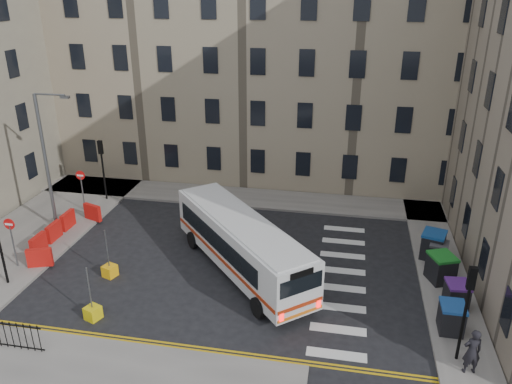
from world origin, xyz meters
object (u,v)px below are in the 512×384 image
(wheelie_bin_a, at_px, (451,317))
(bus, at_px, (241,242))
(wheelie_bin_b, at_px, (456,295))
(wheelie_bin_c, at_px, (441,268))
(bollard_yellow, at_px, (110,271))
(bollard_chevron, at_px, (93,313))
(wheelie_bin_d, at_px, (438,253))
(streetlamp, at_px, (46,161))
(pedestrian, at_px, (472,351))
(wheelie_bin_e, at_px, (433,245))

(wheelie_bin_a, bearing_deg, bus, 161.79)
(wheelie_bin_b, bearing_deg, wheelie_bin_c, 93.50)
(bus, height_order, wheelie_bin_c, bus)
(bollard_yellow, relative_size, bollard_chevron, 1.00)
(wheelie_bin_d, distance_m, bollard_chevron, 17.25)
(streetlamp, height_order, bus, streetlamp)
(streetlamp, distance_m, bus, 12.50)
(streetlamp, bearing_deg, wheelie_bin_c, -4.79)
(pedestrian, distance_m, bollard_chevron, 15.55)
(wheelie_bin_b, bearing_deg, wheelie_bin_d, 87.18)
(pedestrian, bearing_deg, wheelie_bin_c, -100.90)
(streetlamp, height_order, bollard_yellow, streetlamp)
(bus, bearing_deg, wheelie_bin_b, -48.55)
(bollard_yellow, bearing_deg, bus, 15.20)
(streetlamp, xyz_separation_m, bollard_yellow, (5.54, -4.30, -4.04))
(streetlamp, distance_m, wheelie_bin_d, 22.16)
(bus, relative_size, bollard_chevron, 15.81)
(streetlamp, xyz_separation_m, bus, (11.94, -2.56, -2.69))
(wheelie_bin_c, xyz_separation_m, wheelie_bin_d, (0.13, 1.74, -0.12))
(bollard_yellow, bearing_deg, wheelie_bin_d, 14.48)
(bus, xyz_separation_m, bollard_yellow, (-6.40, -1.74, -1.35))
(bollard_chevron, bearing_deg, wheelie_bin_d, 26.09)
(wheelie_bin_e, bearing_deg, streetlamp, -161.23)
(wheelie_bin_c, bearing_deg, wheelie_bin_d, 64.03)
(pedestrian, bearing_deg, bollard_yellow, -25.70)
(streetlamp, height_order, wheelie_bin_a, streetlamp)
(streetlamp, distance_m, bollard_yellow, 8.09)
(wheelie_bin_e, bearing_deg, wheelie_bin_c, -70.48)
(bollard_yellow, bearing_deg, wheelie_bin_c, 8.71)
(wheelie_bin_c, height_order, pedestrian, pedestrian)
(wheelie_bin_c, distance_m, wheelie_bin_d, 1.74)
(bus, distance_m, pedestrian, 11.45)
(bus, bearing_deg, streetlamp, 127.06)
(wheelie_bin_a, height_order, bollard_yellow, wheelie_bin_a)
(streetlamp, xyz_separation_m, wheelie_bin_a, (21.61, -5.75, -3.55))
(wheelie_bin_c, height_order, bollard_chevron, wheelie_bin_c)
(wheelie_bin_a, bearing_deg, wheelie_bin_d, 87.42)
(bus, relative_size, wheelie_bin_d, 7.69)
(wheelie_bin_c, xyz_separation_m, pedestrian, (0.16, -6.36, 0.24))
(streetlamp, distance_m, wheelie_bin_e, 21.94)
(pedestrian, bearing_deg, wheelie_bin_d, -102.12)
(pedestrian, height_order, bollard_yellow, pedestrian)
(wheelie_bin_e, height_order, pedestrian, pedestrian)
(wheelie_bin_a, distance_m, wheelie_bin_d, 5.67)
(bollard_chevron, bearing_deg, pedestrian, -1.88)
(wheelie_bin_b, height_order, bollard_chevron, wheelie_bin_b)
(bus, height_order, bollard_chevron, bus)
(wheelie_bin_c, bearing_deg, bus, 162.54)
(wheelie_bin_b, xyz_separation_m, bollard_chevron, (-15.73, -3.72, -0.47))
(wheelie_bin_b, height_order, wheelie_bin_e, wheelie_bin_e)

